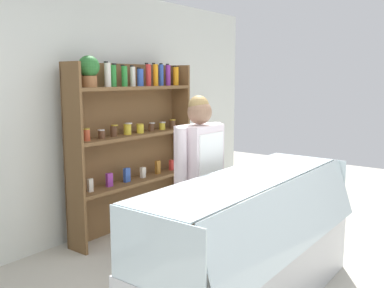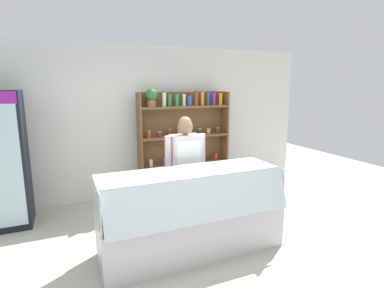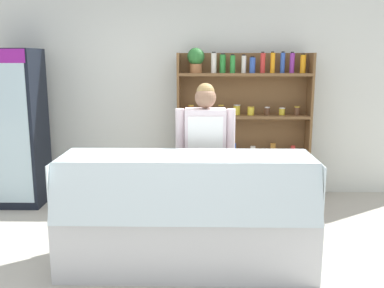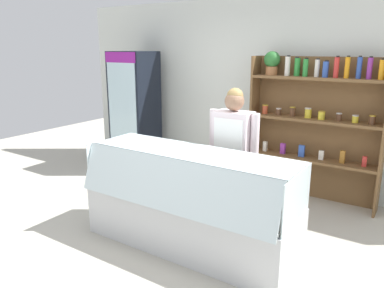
# 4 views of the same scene
# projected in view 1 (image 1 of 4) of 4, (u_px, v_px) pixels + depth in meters

# --- Properties ---
(back_wall) EXTENTS (6.80, 0.10, 2.70)m
(back_wall) POSITION_uv_depth(u_px,v_px,m) (56.00, 116.00, 4.37)
(back_wall) COLOR silver
(back_wall) RESTS_ON ground
(shelving_unit) EXTENTS (1.69, 0.29, 1.95)m
(shelving_unit) POSITION_uv_depth(u_px,v_px,m) (129.00, 135.00, 4.80)
(shelving_unit) COLOR brown
(shelving_unit) RESTS_ON ground
(deli_display_case) EXTENTS (2.20, 0.79, 1.01)m
(deli_display_case) POSITION_uv_depth(u_px,v_px,m) (251.00, 266.00, 3.27)
(deli_display_case) COLOR silver
(deli_display_case) RESTS_ON ground
(shop_clerk) EXTENTS (0.59, 0.25, 1.59)m
(shop_clerk) POSITION_uv_depth(u_px,v_px,m) (200.00, 172.00, 3.67)
(shop_clerk) COLOR #4C4233
(shop_clerk) RESTS_ON ground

